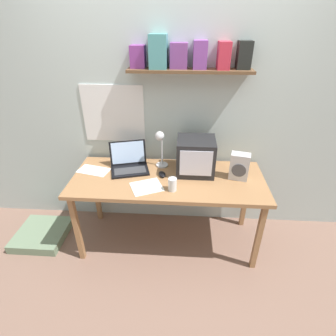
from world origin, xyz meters
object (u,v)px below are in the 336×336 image
object	(u,v)px
laptop	(129,162)
loose_paper_near_laptop	(147,187)
desk_lamp	(160,144)
corner_desk	(168,184)
juice_glass	(172,185)
computer_mouse	(162,174)
printed_handout	(94,170)
space_heater	(239,166)
crt_monitor	(196,156)
floor_cushion	(42,234)

from	to	relation	value
laptop	loose_paper_near_laptop	xyz separation A→B (m)	(0.21, -0.31, -0.06)
desk_lamp	loose_paper_near_laptop	distance (m)	0.43
corner_desk	juice_glass	xyz separation A→B (m)	(0.05, -0.19, 0.11)
computer_mouse	printed_handout	bearing A→B (deg)	175.69
laptop	juice_glass	world-z (taller)	laptop
laptop	space_heater	bearing A→B (deg)	-22.13
space_heater	printed_handout	size ratio (longest dim) A/B	0.75
desk_lamp	space_heater	size ratio (longest dim) A/B	1.55
desk_lamp	laptop	bearing A→B (deg)	-157.47
space_heater	loose_paper_near_laptop	xyz separation A→B (m)	(-0.79, -0.20, -0.12)
space_heater	computer_mouse	bearing A→B (deg)	-165.98
crt_monitor	floor_cushion	bearing A→B (deg)	-172.75
juice_glass	computer_mouse	xyz separation A→B (m)	(-0.11, 0.22, -0.03)
corner_desk	printed_handout	world-z (taller)	printed_handout
corner_desk	printed_handout	xyz separation A→B (m)	(-0.70, 0.08, 0.07)
computer_mouse	crt_monitor	bearing A→B (deg)	17.57
desk_lamp	printed_handout	bearing A→B (deg)	-154.91
crt_monitor	floor_cushion	xyz separation A→B (m)	(-1.55, -0.18, -0.87)
loose_paper_near_laptop	juice_glass	bearing A→B (deg)	-8.52
loose_paper_near_laptop	printed_handout	distance (m)	0.58
space_heater	printed_handout	world-z (taller)	space_heater
computer_mouse	loose_paper_near_laptop	bearing A→B (deg)	-121.12
crt_monitor	desk_lamp	xyz separation A→B (m)	(-0.32, 0.06, 0.08)
corner_desk	laptop	world-z (taller)	laptop
corner_desk	computer_mouse	bearing A→B (deg)	152.01
laptop	space_heater	world-z (taller)	same
crt_monitor	loose_paper_near_laptop	distance (m)	0.53
corner_desk	floor_cushion	bearing A→B (deg)	-177.40
floor_cushion	laptop	bearing A→B (deg)	12.48
crt_monitor	computer_mouse	distance (m)	0.34
computer_mouse	loose_paper_near_laptop	world-z (taller)	computer_mouse
desk_lamp	printed_handout	xyz separation A→B (m)	(-0.62, -0.10, -0.24)
crt_monitor	laptop	xyz separation A→B (m)	(-0.62, 0.02, -0.10)
laptop	desk_lamp	bearing A→B (deg)	-8.75
space_heater	loose_paper_near_laptop	distance (m)	0.82
desk_lamp	space_heater	xyz separation A→B (m)	(0.70, -0.15, -0.12)
space_heater	loose_paper_near_laptop	size ratio (longest dim) A/B	0.75
loose_paper_near_laptop	printed_handout	size ratio (longest dim) A/B	1.00
loose_paper_near_laptop	laptop	bearing A→B (deg)	123.93
juice_glass	printed_handout	size ratio (longest dim) A/B	0.35
desk_lamp	space_heater	distance (m)	0.73
laptop	printed_handout	bearing A→B (deg)	176.10
space_heater	laptop	bearing A→B (deg)	-172.81
laptop	computer_mouse	distance (m)	0.35
corner_desk	desk_lamp	world-z (taller)	desk_lamp
juice_glass	floor_cushion	world-z (taller)	juice_glass
juice_glass	computer_mouse	bearing A→B (deg)	115.27
desk_lamp	crt_monitor	bearing A→B (deg)	5.13
desk_lamp	computer_mouse	distance (m)	0.28
laptop	crt_monitor	bearing A→B (deg)	-17.87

